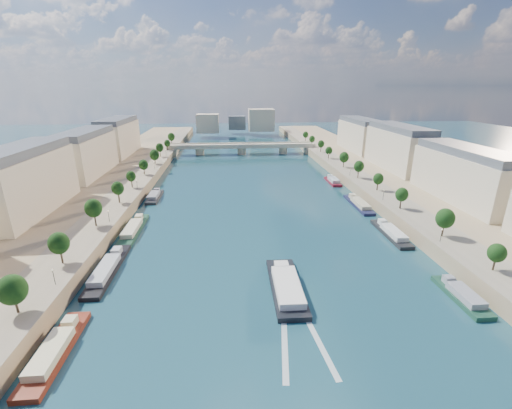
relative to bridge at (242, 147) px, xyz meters
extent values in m
plane|color=#0D313B|center=(0.00, -117.36, -5.08)|extent=(700.00, 700.00, 0.00)
cube|color=#9E8460|center=(-72.00, -117.36, -2.58)|extent=(44.00, 520.00, 5.00)
cube|color=#9E8460|center=(72.00, -117.36, -2.58)|extent=(44.00, 520.00, 5.00)
cube|color=gray|center=(-57.00, -117.36, -0.03)|extent=(14.00, 520.00, 0.10)
cube|color=gray|center=(57.00, -117.36, -0.03)|extent=(14.00, 520.00, 0.10)
cylinder|color=#382B1E|center=(-55.00, -199.36, 1.83)|extent=(0.50, 0.50, 3.82)
ellipsoid|color=black|center=(-55.00, -199.36, 5.42)|extent=(4.80, 4.80, 5.52)
cylinder|color=#382B1E|center=(-55.00, -175.36, 1.83)|extent=(0.50, 0.50, 3.82)
ellipsoid|color=black|center=(-55.00, -175.36, 5.42)|extent=(4.80, 4.80, 5.52)
cylinder|color=#382B1E|center=(-55.00, -151.36, 1.83)|extent=(0.50, 0.50, 3.82)
ellipsoid|color=black|center=(-55.00, -151.36, 5.42)|extent=(4.80, 4.80, 5.52)
cylinder|color=#382B1E|center=(-55.00, -127.36, 1.83)|extent=(0.50, 0.50, 3.82)
ellipsoid|color=black|center=(-55.00, -127.36, 5.42)|extent=(4.80, 4.80, 5.52)
cylinder|color=#382B1E|center=(-55.00, -103.36, 1.83)|extent=(0.50, 0.50, 3.82)
ellipsoid|color=black|center=(-55.00, -103.36, 5.42)|extent=(4.80, 4.80, 5.52)
cylinder|color=#382B1E|center=(-55.00, -79.36, 1.83)|extent=(0.50, 0.50, 3.82)
ellipsoid|color=black|center=(-55.00, -79.36, 5.42)|extent=(4.80, 4.80, 5.52)
cylinder|color=#382B1E|center=(-55.00, -55.36, 1.83)|extent=(0.50, 0.50, 3.82)
ellipsoid|color=black|center=(-55.00, -55.36, 5.42)|extent=(4.80, 4.80, 5.52)
cylinder|color=#382B1E|center=(-55.00, -31.36, 1.83)|extent=(0.50, 0.50, 3.82)
ellipsoid|color=black|center=(-55.00, -31.36, 5.42)|extent=(4.80, 4.80, 5.52)
cylinder|color=#382B1E|center=(-55.00, -7.36, 1.83)|extent=(0.50, 0.50, 3.82)
ellipsoid|color=black|center=(-55.00, -7.36, 5.42)|extent=(4.80, 4.80, 5.52)
cylinder|color=#382B1E|center=(-55.00, 16.64, 1.83)|extent=(0.50, 0.50, 3.82)
ellipsoid|color=black|center=(-55.00, 16.64, 5.42)|extent=(4.80, 4.80, 5.52)
cylinder|color=#382B1E|center=(55.00, -191.36, 1.83)|extent=(0.50, 0.50, 3.82)
ellipsoid|color=black|center=(55.00, -191.36, 5.42)|extent=(4.80, 4.80, 5.52)
cylinder|color=#382B1E|center=(55.00, -167.36, 1.83)|extent=(0.50, 0.50, 3.82)
ellipsoid|color=black|center=(55.00, -167.36, 5.42)|extent=(4.80, 4.80, 5.52)
cylinder|color=#382B1E|center=(55.00, -143.36, 1.83)|extent=(0.50, 0.50, 3.82)
ellipsoid|color=black|center=(55.00, -143.36, 5.42)|extent=(4.80, 4.80, 5.52)
cylinder|color=#382B1E|center=(55.00, -119.36, 1.83)|extent=(0.50, 0.50, 3.82)
ellipsoid|color=black|center=(55.00, -119.36, 5.42)|extent=(4.80, 4.80, 5.52)
cylinder|color=#382B1E|center=(55.00, -95.36, 1.83)|extent=(0.50, 0.50, 3.82)
ellipsoid|color=black|center=(55.00, -95.36, 5.42)|extent=(4.80, 4.80, 5.52)
cylinder|color=#382B1E|center=(55.00, -71.36, 1.83)|extent=(0.50, 0.50, 3.82)
ellipsoid|color=black|center=(55.00, -71.36, 5.42)|extent=(4.80, 4.80, 5.52)
cylinder|color=#382B1E|center=(55.00, -47.36, 1.83)|extent=(0.50, 0.50, 3.82)
ellipsoid|color=black|center=(55.00, -47.36, 5.42)|extent=(4.80, 4.80, 5.52)
cylinder|color=#382B1E|center=(55.00, -23.36, 1.83)|extent=(0.50, 0.50, 3.82)
ellipsoid|color=black|center=(55.00, -23.36, 5.42)|extent=(4.80, 4.80, 5.52)
cylinder|color=#382B1E|center=(55.00, 0.64, 1.83)|extent=(0.50, 0.50, 3.82)
ellipsoid|color=black|center=(55.00, 0.64, 5.42)|extent=(4.80, 4.80, 5.52)
cylinder|color=#382B1E|center=(55.00, 24.64, 1.83)|extent=(0.50, 0.50, 3.82)
ellipsoid|color=black|center=(55.00, 24.64, 5.42)|extent=(4.80, 4.80, 5.52)
cylinder|color=black|center=(-52.50, -187.36, 1.92)|extent=(0.14, 0.14, 4.00)
sphere|color=#FFE5B2|center=(-52.50, -187.36, 4.02)|extent=(0.36, 0.36, 0.36)
cylinder|color=black|center=(-52.50, -147.36, 1.92)|extent=(0.14, 0.14, 4.00)
sphere|color=#FFE5B2|center=(-52.50, -147.36, 4.02)|extent=(0.36, 0.36, 0.36)
cylinder|color=black|center=(-52.50, -107.36, 1.92)|extent=(0.14, 0.14, 4.00)
sphere|color=#FFE5B2|center=(-52.50, -107.36, 4.02)|extent=(0.36, 0.36, 0.36)
cylinder|color=black|center=(-52.50, -67.36, 1.92)|extent=(0.14, 0.14, 4.00)
sphere|color=#FFE5B2|center=(-52.50, -67.36, 4.02)|extent=(0.36, 0.36, 0.36)
cylinder|color=black|center=(-52.50, -27.36, 1.92)|extent=(0.14, 0.14, 4.00)
sphere|color=#FFE5B2|center=(-52.50, -27.36, 4.02)|extent=(0.36, 0.36, 0.36)
cylinder|color=black|center=(52.50, -172.36, 1.92)|extent=(0.14, 0.14, 4.00)
sphere|color=#FFE5B2|center=(52.50, -172.36, 4.02)|extent=(0.36, 0.36, 0.36)
cylinder|color=black|center=(52.50, -132.36, 1.92)|extent=(0.14, 0.14, 4.00)
sphere|color=#FFE5B2|center=(52.50, -132.36, 4.02)|extent=(0.36, 0.36, 0.36)
cylinder|color=black|center=(52.50, -92.36, 1.92)|extent=(0.14, 0.14, 4.00)
sphere|color=#FFE5B2|center=(52.50, -92.36, 4.02)|extent=(0.36, 0.36, 0.36)
cylinder|color=black|center=(52.50, -52.36, 1.92)|extent=(0.14, 0.14, 4.00)
sphere|color=#FFE5B2|center=(52.50, -52.36, 4.02)|extent=(0.36, 0.36, 0.36)
cylinder|color=black|center=(52.50, -12.36, 1.92)|extent=(0.14, 0.14, 4.00)
sphere|color=#FFE5B2|center=(52.50, -12.36, 4.02)|extent=(0.36, 0.36, 0.36)
cube|color=beige|center=(-85.00, -134.36, 9.92)|extent=(16.00, 52.00, 20.00)
cube|color=#474C54|center=(-85.00, -134.36, 21.52)|extent=(14.72, 50.44, 3.20)
cube|color=beige|center=(-85.00, -76.36, 9.92)|extent=(16.00, 52.00, 20.00)
cube|color=#474C54|center=(-85.00, -76.36, 21.52)|extent=(14.72, 50.44, 3.20)
cube|color=beige|center=(-85.00, -18.36, 9.92)|extent=(16.00, 52.00, 20.00)
cube|color=#474C54|center=(-85.00, -18.36, 21.52)|extent=(14.72, 50.44, 3.20)
cube|color=beige|center=(85.00, -134.36, 9.92)|extent=(16.00, 52.00, 20.00)
cube|color=#474C54|center=(85.00, -134.36, 21.52)|extent=(14.72, 50.44, 3.20)
cube|color=beige|center=(85.00, -76.36, 9.92)|extent=(16.00, 52.00, 20.00)
cube|color=#474C54|center=(85.00, -76.36, 21.52)|extent=(14.72, 50.44, 3.20)
cube|color=beige|center=(85.00, -18.36, 9.92)|extent=(16.00, 52.00, 20.00)
cube|color=#474C54|center=(85.00, -18.36, 21.52)|extent=(14.72, 50.44, 3.20)
cube|color=beige|center=(-30.00, 92.64, 8.92)|extent=(22.00, 18.00, 18.00)
cube|color=beige|center=(25.00, 102.64, 10.92)|extent=(26.00, 20.00, 22.00)
cube|color=#474C54|center=(0.00, 117.64, 6.92)|extent=(18.00, 16.00, 14.00)
cube|color=#C1B79E|center=(0.00, 0.00, 1.12)|extent=(112.00, 11.00, 2.20)
cube|color=#C1B79E|center=(0.00, -5.00, 2.62)|extent=(112.00, 0.80, 0.90)
cube|color=#C1B79E|center=(0.00, 5.00, 2.62)|extent=(112.00, 0.80, 0.90)
cylinder|color=#C1B79E|center=(-32.00, 0.00, -2.58)|extent=(6.40, 6.40, 5.00)
cylinder|color=#C1B79E|center=(0.00, 0.00, -2.58)|extent=(6.40, 6.40, 5.00)
cylinder|color=#C1B79E|center=(32.00, 0.00, -2.58)|extent=(6.40, 6.40, 5.00)
cube|color=#C1B79E|center=(-52.00, 0.00, -2.58)|extent=(6.00, 12.00, 5.00)
cube|color=#C1B79E|center=(52.00, 0.00, -2.58)|extent=(6.00, 12.00, 5.00)
cube|color=black|center=(3.18, -185.99, -4.72)|extent=(8.14, 27.03, 1.92)
cube|color=white|center=(3.18, -188.14, -2.90)|extent=(6.60, 17.59, 1.73)
cube|color=white|center=(3.18, -177.92, -2.86)|extent=(3.90, 3.29, 1.80)
cube|color=silver|center=(-0.02, -202.99, -5.06)|extent=(4.80, 25.91, 0.04)
cube|color=silver|center=(6.38, -202.99, -5.06)|extent=(3.92, 25.98, 0.04)
cube|color=maroon|center=(-45.50, -204.61, -4.78)|extent=(5.00, 23.09, 1.80)
cube|color=beige|center=(-45.50, -206.46, -3.08)|extent=(4.10, 12.70, 1.60)
cube|color=beige|center=(-45.50, -197.69, -2.98)|extent=(2.50, 2.77, 1.80)
cube|color=black|center=(-45.50, -173.08, -4.78)|extent=(5.00, 29.10, 1.80)
cube|color=#B0B5BC|center=(-45.50, -175.41, -3.08)|extent=(4.10, 16.00, 1.60)
cube|color=#B0B5BC|center=(-45.50, -164.35, -2.98)|extent=(2.50, 3.49, 1.80)
cube|color=#1B442E|center=(-45.50, -144.35, -4.78)|extent=(5.00, 27.89, 1.80)
cube|color=beige|center=(-45.50, -146.58, -3.08)|extent=(4.10, 15.34, 1.60)
cube|color=beige|center=(-45.50, -135.98, -2.98)|extent=(2.50, 3.35, 1.80)
cube|color=#2A292C|center=(-45.50, -106.14, -4.78)|extent=(5.00, 19.97, 1.80)
cube|color=gray|center=(-45.50, -107.74, -3.08)|extent=(4.10, 10.98, 1.60)
cube|color=gray|center=(-45.50, -100.15, -2.98)|extent=(2.50, 2.40, 1.80)
cube|color=#1B4432|center=(45.50, -193.75, -4.78)|extent=(5.00, 17.97, 1.80)
cube|color=gray|center=(45.50, -195.18, -3.08)|extent=(4.10, 9.88, 1.60)
cube|color=gray|center=(45.50, -188.36, -2.98)|extent=(2.50, 2.16, 1.80)
cube|color=black|center=(45.50, -155.67, -4.78)|extent=(5.00, 23.96, 1.80)
cube|color=silver|center=(45.50, -157.59, -3.08)|extent=(4.10, 13.18, 1.60)
cube|color=silver|center=(45.50, -148.48, -2.98)|extent=(2.50, 2.88, 1.80)
cube|color=#1D1F40|center=(45.50, -124.63, -4.78)|extent=(5.00, 25.62, 1.80)
cube|color=beige|center=(45.50, -126.68, -3.08)|extent=(4.10, 14.09, 1.60)
cube|color=beige|center=(45.50, -116.95, -2.98)|extent=(2.50, 3.07, 1.80)
cube|color=maroon|center=(45.50, -86.66, -4.78)|extent=(5.00, 17.78, 1.80)
cube|color=silver|center=(45.50, -88.09, -3.08)|extent=(4.10, 9.78, 1.60)
cube|color=silver|center=(45.50, -81.33, -2.98)|extent=(2.50, 2.13, 1.80)
camera|label=1|loc=(-10.93, -261.41, 44.66)|focal=24.00mm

